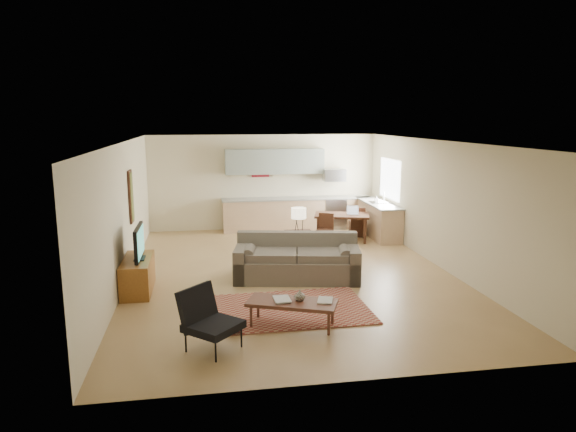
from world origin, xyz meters
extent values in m
plane|color=#9F7B4C|center=(0.00, 0.00, 0.00)|extent=(9.00, 9.00, 0.00)
plane|color=white|center=(0.00, 0.00, 2.70)|extent=(9.00, 9.00, 0.00)
plane|color=beige|center=(0.00, 4.50, 1.35)|extent=(6.50, 0.00, 6.50)
plane|color=beige|center=(0.00, -4.50, 1.35)|extent=(6.50, 0.00, 6.50)
plane|color=beige|center=(-3.25, 0.00, 1.35)|extent=(0.00, 9.00, 9.00)
plane|color=beige|center=(3.25, 0.00, 1.35)|extent=(0.00, 9.00, 9.00)
cube|color=#A5A8AD|center=(2.00, 4.18, 0.45)|extent=(0.62, 0.62, 0.90)
cube|color=#A5A8AD|center=(2.00, 4.20, 1.55)|extent=(0.62, 0.40, 0.35)
cube|color=gray|center=(0.30, 4.33, 1.95)|extent=(2.80, 0.34, 0.70)
cube|color=white|center=(3.23, 3.00, 1.55)|extent=(0.02, 1.40, 1.05)
cube|color=maroon|center=(-0.34, -2.02, 0.01)|extent=(2.61, 1.83, 0.02)
imported|color=maroon|center=(-0.72, -2.67, 0.42)|extent=(0.26, 0.34, 0.03)
imported|color=navy|center=(-0.05, -2.76, 0.42)|extent=(0.41, 0.44, 0.02)
imported|color=black|center=(-0.32, -2.71, 0.49)|extent=(0.25, 0.25, 0.17)
imported|color=beige|center=(2.83, 2.88, 1.02)|extent=(0.11, 0.11, 0.19)
camera|label=1|loc=(-1.74, -10.05, 3.16)|focal=32.00mm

